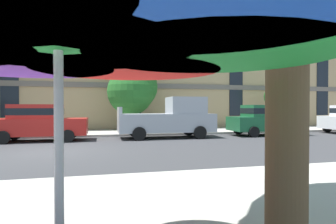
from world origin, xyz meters
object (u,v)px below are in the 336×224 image
(patio_umbrella, at_px, (58,20))
(street_tree_middle, at_px, (132,90))
(sedan_red, at_px, (39,122))
(pickup_silver, at_px, (170,119))
(sedan_green, at_px, (266,119))
(street_tree_right, at_px, (276,95))

(patio_umbrella, bearing_deg, street_tree_middle, 82.14)
(sedan_red, relative_size, patio_umbrella, 1.13)
(pickup_silver, relative_size, street_tree_middle, 1.13)
(street_tree_middle, bearing_deg, patio_umbrella, -97.86)
(pickup_silver, bearing_deg, sedan_green, -0.00)
(sedan_red, xyz_separation_m, street_tree_right, (15.34, 3.27, 1.58))
(street_tree_right, distance_m, patio_umbrella, 20.39)
(sedan_green, relative_size, street_tree_middle, 0.98)
(sedan_red, relative_size, pickup_silver, 0.86)
(sedan_red, xyz_separation_m, street_tree_middle, (4.90, 3.50, 1.85))
(pickup_silver, bearing_deg, street_tree_middle, 115.45)
(sedan_green, xyz_separation_m, street_tree_middle, (-7.47, 3.50, 1.85))
(sedan_green, distance_m, patio_umbrella, 16.03)
(pickup_silver, xyz_separation_m, patio_umbrella, (-3.90, -12.70, 1.15))
(sedan_red, xyz_separation_m, sedan_green, (12.37, 0.00, 0.00))
(street_tree_middle, bearing_deg, sedan_green, -25.11)
(pickup_silver, xyz_separation_m, street_tree_right, (8.77, 3.27, 1.51))
(sedan_green, bearing_deg, patio_umbrella, -127.39)
(sedan_red, bearing_deg, sedan_green, 0.00)
(pickup_silver, distance_m, sedan_green, 5.80)
(street_tree_right, relative_size, patio_umbrella, 0.89)
(sedan_red, xyz_separation_m, patio_umbrella, (2.66, -12.70, 1.22))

